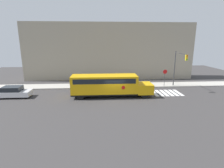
% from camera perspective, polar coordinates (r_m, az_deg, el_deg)
% --- Properties ---
extents(ground_plane, '(60.00, 60.00, 0.00)m').
position_cam_1_polar(ground_plane, '(22.90, 0.84, -4.69)').
color(ground_plane, '#3A3838').
extents(sidewalk_strip, '(44.00, 3.00, 0.15)m').
position_cam_1_polar(sidewalk_strip, '(29.10, -0.18, -0.49)').
color(sidewalk_strip, '#B2ADA3').
rests_on(sidewalk_strip, ground).
extents(building_backdrop, '(32.00, 4.00, 10.63)m').
position_cam_1_polar(building_backdrop, '(34.74, -0.86, 10.60)').
color(building_backdrop, '#9E937F').
rests_on(building_backdrop, ground).
extents(crosswalk_stripes, '(4.00, 3.20, 0.01)m').
position_cam_1_polar(crosswalk_stripes, '(26.47, 17.34, -2.75)').
color(crosswalk_stripes, white).
rests_on(crosswalk_stripes, ground).
extents(school_bus, '(10.71, 2.57, 2.91)m').
position_cam_1_polar(school_bus, '(23.20, -1.31, -0.15)').
color(school_bus, '#EAA80F').
rests_on(school_bus, ground).
extents(parked_car, '(4.16, 1.83, 1.49)m').
position_cam_1_polar(parked_car, '(26.49, -29.37, -2.28)').
color(parked_car, silver).
rests_on(parked_car, ground).
extents(stop_sign, '(0.68, 0.10, 2.84)m').
position_cam_1_polar(stop_sign, '(29.43, 16.85, 2.64)').
color(stop_sign, '#38383A').
rests_on(stop_sign, ground).
extents(traffic_light, '(0.28, 3.88, 5.73)m').
position_cam_1_polar(traffic_light, '(28.99, 20.82, 6.10)').
color(traffic_light, '#38383A').
rests_on(traffic_light, ground).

